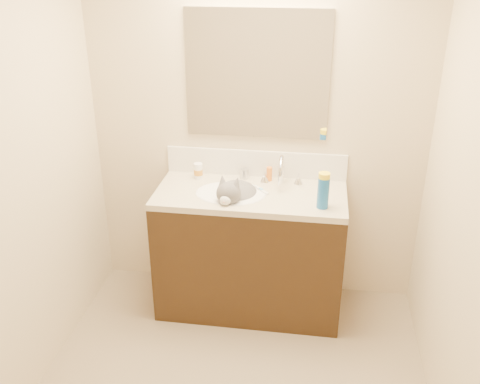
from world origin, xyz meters
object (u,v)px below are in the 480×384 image
(silver_jar, at_px, (245,174))
(spray_can, at_px, (323,193))
(vanity_cabinet, at_px, (250,253))
(faucet, at_px, (281,173))
(amber_bottle, at_px, (269,174))
(cat, at_px, (235,197))
(pill_bottle, at_px, (198,171))
(basin, at_px, (231,203))

(silver_jar, xyz_separation_m, spray_can, (0.52, -0.36, 0.06))
(vanity_cabinet, distance_m, faucet, 0.58)
(faucet, bearing_deg, vanity_cabinet, -142.71)
(vanity_cabinet, relative_size, faucet, 4.29)
(silver_jar, height_order, amber_bottle, amber_bottle)
(cat, relative_size, amber_bottle, 4.53)
(amber_bottle, bearing_deg, vanity_cabinet, -116.02)
(cat, height_order, pill_bottle, cat)
(faucet, xyz_separation_m, silver_jar, (-0.25, 0.08, -0.05))
(basin, height_order, faucet, faucet)
(silver_jar, bearing_deg, faucet, -17.36)
(pill_bottle, bearing_deg, faucet, -3.25)
(vanity_cabinet, distance_m, silver_jar, 0.53)
(pill_bottle, relative_size, amber_bottle, 1.12)
(basin, xyz_separation_m, faucet, (0.30, 0.17, 0.16))
(spray_can, bearing_deg, cat, 167.64)
(spray_can, bearing_deg, vanity_cabinet, 161.67)
(basin, relative_size, cat, 1.06)
(spray_can, bearing_deg, pill_bottle, 158.89)
(vanity_cabinet, relative_size, basin, 2.67)
(silver_jar, distance_m, spray_can, 0.63)
(faucet, height_order, cat, faucet)
(cat, distance_m, silver_jar, 0.25)
(vanity_cabinet, relative_size, cat, 2.83)
(silver_jar, bearing_deg, amber_bottle, -5.37)
(pill_bottle, xyz_separation_m, silver_jar, (0.30, 0.05, -0.02))
(pill_bottle, height_order, spray_can, spray_can)
(vanity_cabinet, bearing_deg, spray_can, -18.33)
(amber_bottle, height_order, spray_can, spray_can)
(faucet, relative_size, amber_bottle, 3.00)
(silver_jar, relative_size, amber_bottle, 0.70)
(faucet, bearing_deg, amber_bottle, 143.06)
(vanity_cabinet, distance_m, spray_can, 0.72)
(basin, relative_size, spray_can, 2.38)
(spray_can, bearing_deg, amber_bottle, 135.22)
(faucet, distance_m, spray_can, 0.39)
(basin, xyz_separation_m, silver_jar, (0.05, 0.24, 0.10))
(basin, distance_m, faucet, 0.38)
(vanity_cabinet, height_order, amber_bottle, amber_bottle)
(amber_bottle, relative_size, spray_can, 0.49)
(vanity_cabinet, bearing_deg, basin, -165.96)
(vanity_cabinet, distance_m, basin, 0.40)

